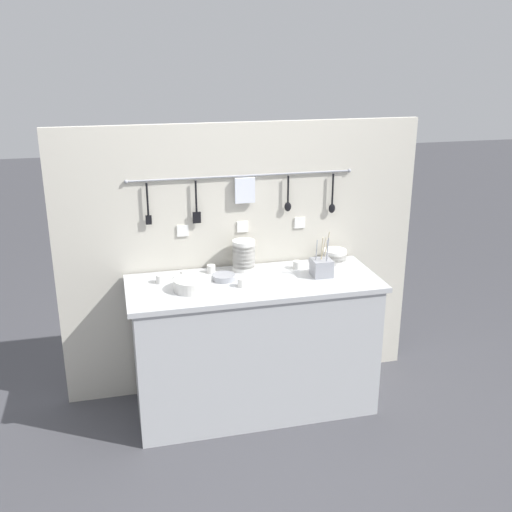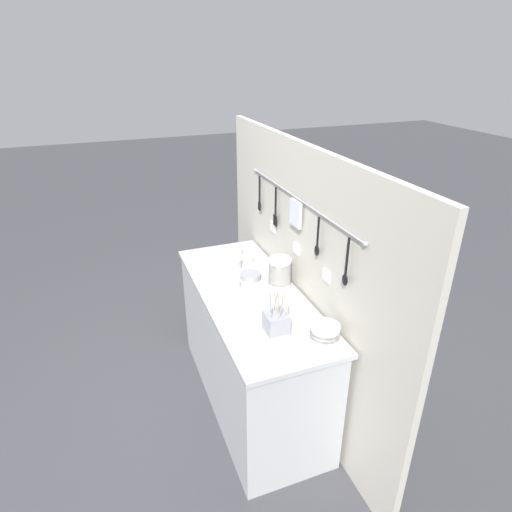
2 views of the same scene
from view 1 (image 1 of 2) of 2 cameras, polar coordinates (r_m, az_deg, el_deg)
ground_plane at (r=3.94m, az=-0.17°, el=-13.99°), size 20.00×20.00×0.00m
counter at (r=3.72m, az=-0.18°, el=-8.49°), size 1.50×0.59×0.85m
back_wall at (r=3.84m, az=-1.35°, el=-0.33°), size 2.30×0.08×1.74m
bowl_stack_short_front at (r=3.87m, az=7.48°, el=-0.01°), size 0.15×0.15×0.09m
bowl_stack_tall_left at (r=3.70m, az=-1.17°, el=0.07°), size 0.14×0.14×0.19m
plate_stack at (r=3.43m, az=-6.08°, el=-2.70°), size 0.21×0.21×0.07m
steel_mixing_bowl at (r=3.57m, az=-3.10°, el=-2.03°), size 0.14×0.14×0.03m
cutlery_caddy at (r=3.64m, az=6.26°, el=-1.07°), size 0.12×0.12×0.27m
cup_mid_row at (r=3.46m, az=-1.34°, el=-2.55°), size 0.05×0.05×0.05m
cup_edge_near at (r=3.60m, az=-6.83°, el=-1.81°), size 0.05×0.05×0.05m
cup_beside_plates at (r=3.68m, az=-4.30°, el=-1.24°), size 0.05×0.05×0.05m
cup_back_left at (r=3.75m, az=3.93°, el=-0.84°), size 0.05×0.05×0.05m
cup_front_left at (r=3.56m, az=-9.11°, el=-2.17°), size 0.05×0.05×0.05m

